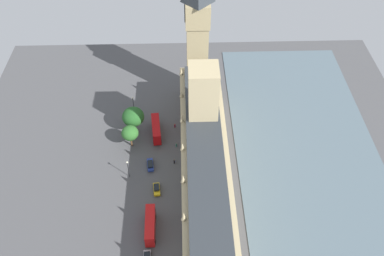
{
  "coord_description": "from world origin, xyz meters",
  "views": [
    {
      "loc": [
        3.47,
        70.48,
        97.3
      ],
      "look_at": [
        1.0,
        -13.96,
        9.49
      ],
      "focal_mm": 38.09,
      "sensor_mm": 36.0,
      "label": 1
    }
  ],
  "objects_px": {
    "pedestrian_by_river_gate": "(174,162)",
    "plane_tree_corner": "(133,117)",
    "pedestrian_under_trees": "(176,145)",
    "pedestrian_midblock": "(175,126)",
    "car_yellow_cab_trailing": "(157,189)",
    "street_lamp_slot_10": "(128,166)",
    "clock_tower": "(197,35)",
    "parliament_building": "(204,160)",
    "double_decker_bus_near_tower": "(156,129)",
    "double_decker_bus_opposite_hall": "(150,225)",
    "street_lamp_slot_11": "(133,102)",
    "plane_tree_kerbside": "(130,133)",
    "car_blue_far_end": "(150,165)"
  },
  "relations": [
    {
      "from": "pedestrian_midblock",
      "to": "street_lamp_slot_10",
      "type": "bearing_deg",
      "value": 20.95
    },
    {
      "from": "double_decker_bus_near_tower",
      "to": "pedestrian_by_river_gate",
      "type": "distance_m",
      "value": 13.58
    },
    {
      "from": "double_decker_bus_opposite_hall",
      "to": "pedestrian_by_river_gate",
      "type": "distance_m",
      "value": 23.77
    },
    {
      "from": "car_yellow_cab_trailing",
      "to": "pedestrian_by_river_gate",
      "type": "bearing_deg",
      "value": -122.65
    },
    {
      "from": "street_lamp_slot_11",
      "to": "clock_tower",
      "type": "bearing_deg",
      "value": -158.6
    },
    {
      "from": "plane_tree_kerbside",
      "to": "street_lamp_slot_10",
      "type": "xyz_separation_m",
      "value": [
        -0.21,
        12.37,
        -0.94
      ]
    },
    {
      "from": "parliament_building",
      "to": "car_blue_far_end",
      "type": "bearing_deg",
      "value": -19.51
    },
    {
      "from": "parliament_building",
      "to": "double_decker_bus_near_tower",
      "type": "distance_m",
      "value": 24.69
    },
    {
      "from": "pedestrian_by_river_gate",
      "to": "pedestrian_midblock",
      "type": "relative_size",
      "value": 1.08
    },
    {
      "from": "clock_tower",
      "to": "car_blue_far_end",
      "type": "bearing_deg",
      "value": 64.95
    },
    {
      "from": "pedestrian_midblock",
      "to": "street_lamp_slot_11",
      "type": "bearing_deg",
      "value": -64.05
    },
    {
      "from": "double_decker_bus_near_tower",
      "to": "plane_tree_kerbside",
      "type": "relative_size",
      "value": 1.34
    },
    {
      "from": "parliament_building",
      "to": "pedestrian_under_trees",
      "type": "bearing_deg",
      "value": -59.61
    },
    {
      "from": "pedestrian_under_trees",
      "to": "double_decker_bus_near_tower",
      "type": "bearing_deg",
      "value": 47.24
    },
    {
      "from": "clock_tower",
      "to": "double_decker_bus_near_tower",
      "type": "distance_m",
      "value": 32.74
    },
    {
      "from": "clock_tower",
      "to": "street_lamp_slot_11",
      "type": "bearing_deg",
      "value": 21.4
    },
    {
      "from": "pedestrian_by_river_gate",
      "to": "plane_tree_kerbside",
      "type": "bearing_deg",
      "value": -106.71
    },
    {
      "from": "pedestrian_by_river_gate",
      "to": "street_lamp_slot_10",
      "type": "distance_m",
      "value": 14.69
    },
    {
      "from": "pedestrian_under_trees",
      "to": "pedestrian_midblock",
      "type": "height_order",
      "value": "pedestrian_under_trees"
    },
    {
      "from": "car_yellow_cab_trailing",
      "to": "street_lamp_slot_10",
      "type": "bearing_deg",
      "value": -39.01
    },
    {
      "from": "clock_tower",
      "to": "pedestrian_midblock",
      "type": "relative_size",
      "value": 31.24
    },
    {
      "from": "car_blue_far_end",
      "to": "street_lamp_slot_10",
      "type": "bearing_deg",
      "value": -156.25
    },
    {
      "from": "street_lamp_slot_11",
      "to": "pedestrian_by_river_gate",
      "type": "bearing_deg",
      "value": 120.83
    },
    {
      "from": "pedestrian_under_trees",
      "to": "street_lamp_slot_10",
      "type": "xyz_separation_m",
      "value": [
        13.95,
        11.5,
        4.02
      ]
    },
    {
      "from": "pedestrian_midblock",
      "to": "double_decker_bus_near_tower",
      "type": "bearing_deg",
      "value": -6.77
    },
    {
      "from": "pedestrian_by_river_gate",
      "to": "street_lamp_slot_11",
      "type": "bearing_deg",
      "value": -136.32
    },
    {
      "from": "parliament_building",
      "to": "car_yellow_cab_trailing",
      "type": "relative_size",
      "value": 15.83
    },
    {
      "from": "car_blue_far_end",
      "to": "pedestrian_under_trees",
      "type": "distance_m",
      "value": 11.19
    },
    {
      "from": "car_blue_far_end",
      "to": "double_decker_bus_opposite_hall",
      "type": "bearing_deg",
      "value": -93.91
    },
    {
      "from": "clock_tower",
      "to": "street_lamp_slot_10",
      "type": "height_order",
      "value": "clock_tower"
    },
    {
      "from": "double_decker_bus_near_tower",
      "to": "pedestrian_midblock",
      "type": "xyz_separation_m",
      "value": [
        -5.95,
        -3.21,
        -1.94
      ]
    },
    {
      "from": "car_yellow_cab_trailing",
      "to": "pedestrian_by_river_gate",
      "type": "distance_m",
      "value": 11.27
    },
    {
      "from": "double_decker_bus_opposite_hall",
      "to": "street_lamp_slot_10",
      "type": "xyz_separation_m",
      "value": [
        7.11,
        -18.18,
        2.13
      ]
    },
    {
      "from": "pedestrian_by_river_gate",
      "to": "clock_tower",
      "type": "bearing_deg",
      "value": 178.59
    },
    {
      "from": "parliament_building",
      "to": "pedestrian_midblock",
      "type": "bearing_deg",
      "value": -69.18
    },
    {
      "from": "plane_tree_corner",
      "to": "double_decker_bus_opposite_hall",
      "type": "bearing_deg",
      "value": 100.28
    },
    {
      "from": "pedestrian_by_river_gate",
      "to": "plane_tree_corner",
      "type": "bearing_deg",
      "value": -124.7
    },
    {
      "from": "double_decker_bus_opposite_hall",
      "to": "pedestrian_midblock",
      "type": "relative_size",
      "value": 6.79
    },
    {
      "from": "car_blue_far_end",
      "to": "street_lamp_slot_10",
      "type": "height_order",
      "value": "street_lamp_slot_10"
    },
    {
      "from": "car_yellow_cab_trailing",
      "to": "street_lamp_slot_10",
      "type": "relative_size",
      "value": 0.64
    },
    {
      "from": "pedestrian_midblock",
      "to": "pedestrian_under_trees",
      "type": "bearing_deg",
      "value": 57.97
    },
    {
      "from": "pedestrian_midblock",
      "to": "plane_tree_kerbside",
      "type": "relative_size",
      "value": 0.19
    },
    {
      "from": "pedestrian_by_river_gate",
      "to": "street_lamp_slot_11",
      "type": "distance_m",
      "value": 27.15
    },
    {
      "from": "street_lamp_slot_10",
      "to": "pedestrian_midblock",
      "type": "bearing_deg",
      "value": -123.97
    },
    {
      "from": "parliament_building",
      "to": "car_blue_far_end",
      "type": "distance_m",
      "value": 18.87
    },
    {
      "from": "double_decker_bus_near_tower",
      "to": "pedestrian_midblock",
      "type": "bearing_deg",
      "value": -157.21
    },
    {
      "from": "parliament_building",
      "to": "plane_tree_corner",
      "type": "relative_size",
      "value": 7.46
    },
    {
      "from": "street_lamp_slot_10",
      "to": "clock_tower",
      "type": "bearing_deg",
      "value": -120.48
    },
    {
      "from": "parliament_building",
      "to": "clock_tower",
      "type": "height_order",
      "value": "clock_tower"
    },
    {
      "from": "clock_tower",
      "to": "pedestrian_under_trees",
      "type": "xyz_separation_m",
      "value": [
        7.41,
        24.79,
        -24.3
      ]
    }
  ]
}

